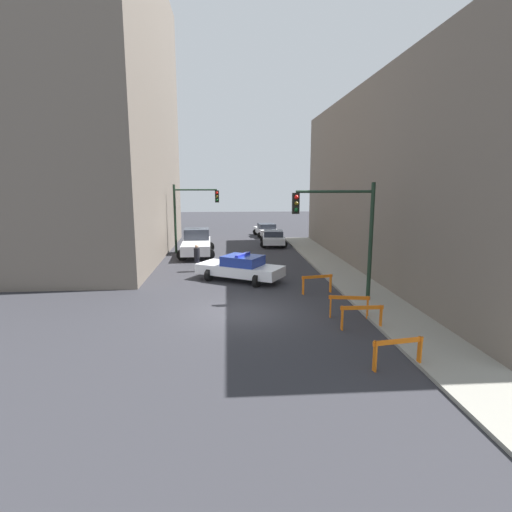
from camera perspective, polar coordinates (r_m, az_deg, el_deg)
The scene contains 15 objects.
ground_plane at distance 16.68m, azimuth -2.36°, elevation -8.08°, with size 120.00×120.00×0.00m, color #2D2D33.
sidewalk_right at distance 17.94m, azimuth 18.00°, elevation -7.06°, with size 2.40×44.00×0.12m.
building_corner_left at distance 32.33m, azimuth -26.37°, elevation 17.85°, with size 14.00×20.00×20.15m.
building_right at distance 27.57m, azimuth 26.44°, elevation 9.72°, with size 12.00×28.00×10.97m.
traffic_light_near at distance 18.00m, azimuth 12.68°, elevation 4.54°, with size 3.64×0.35×5.20m.
traffic_light_far at distance 30.81m, azimuth -9.50°, elevation 6.70°, with size 3.44×0.35×5.20m.
police_car at distance 21.85m, azimuth -2.22°, elevation -1.68°, with size 4.98×4.01×1.52m.
white_truck at distance 29.87m, azimuth -8.49°, elevation 1.81°, with size 2.78×5.47×1.90m.
parked_car_near at distance 34.32m, azimuth 2.49°, elevation 2.62°, with size 2.51×4.43×1.31m.
parked_car_mid at distance 40.24m, azimuth 1.47°, elevation 3.76°, with size 2.56×4.46×1.31m.
pedestrian_crossing at distance 24.31m, azimuth -8.44°, elevation -0.23°, with size 0.38×0.38×1.66m.
barrier_front at distance 12.39m, azimuth 19.62°, elevation -12.33°, with size 1.59×0.40×0.90m.
barrier_mid at distance 15.14m, azimuth 14.87°, elevation -7.91°, with size 1.60×0.17×0.90m.
barrier_back at distance 16.29m, azimuth 13.15°, elevation -6.54°, with size 1.59×0.41×0.90m.
barrier_corner at distance 19.55m, azimuth 8.72°, elevation -3.56°, with size 1.58×0.46×0.90m.
Camera 1 is at (-0.47, -15.82, 5.26)m, focal length 28.00 mm.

